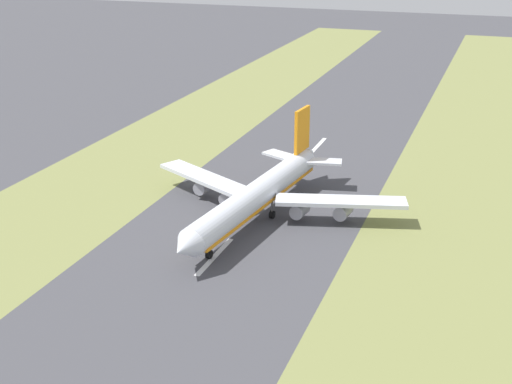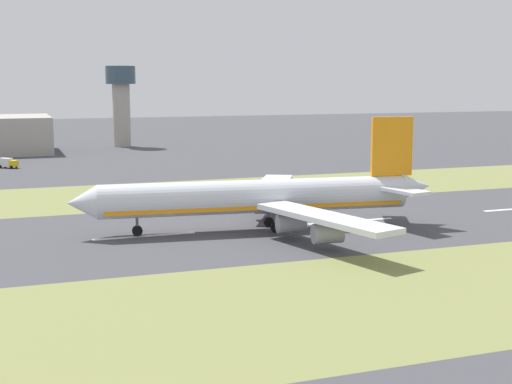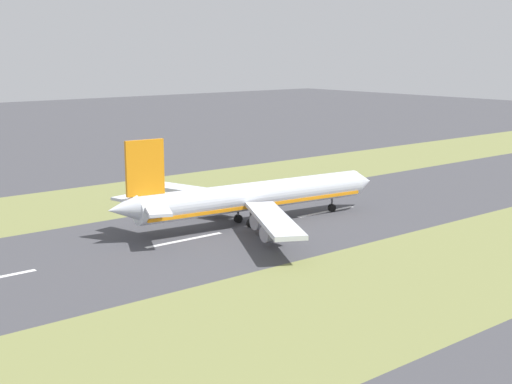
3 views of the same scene
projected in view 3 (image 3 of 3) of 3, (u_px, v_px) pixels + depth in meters
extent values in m
plane|color=#424247|center=(242.00, 229.00, 151.69)|extent=(800.00, 800.00, 0.00)
cube|color=olive|center=(135.00, 196.00, 185.72)|extent=(40.00, 600.00, 0.01)
cube|color=olive|center=(411.00, 280.00, 117.66)|extent=(40.00, 600.00, 0.01)
cube|color=silver|center=(185.00, 240.00, 142.60)|extent=(1.20, 18.00, 0.01)
cube|color=silver|center=(326.00, 212.00, 167.57)|extent=(1.20, 18.00, 0.01)
cylinder|color=silver|center=(256.00, 196.00, 155.19)|extent=(12.44, 56.32, 6.00)
cone|color=silver|center=(362.00, 182.00, 171.43)|extent=(6.42, 5.65, 5.88)
cone|color=silver|center=(122.00, 209.00, 138.52)|extent=(5.76, 6.55, 5.10)
cube|color=orange|center=(256.00, 203.00, 155.51)|extent=(11.88, 54.06, 0.70)
cube|color=silver|center=(189.00, 190.00, 165.93)|extent=(29.55, 13.46, 0.90)
cube|color=silver|center=(274.00, 220.00, 137.11)|extent=(28.33, 19.17, 0.90)
cylinder|color=#93939E|center=(220.00, 205.00, 161.13)|extent=(3.73, 5.14, 3.20)
cylinder|color=#93939E|center=(187.00, 200.00, 166.67)|extent=(3.73, 5.14, 3.20)
cylinder|color=#93939E|center=(263.00, 221.00, 146.31)|extent=(3.73, 5.14, 3.20)
cylinder|color=#93939E|center=(274.00, 233.00, 137.03)|extent=(3.73, 5.14, 3.20)
cube|color=orange|center=(145.00, 168.00, 139.68)|extent=(1.72, 8.04, 11.00)
cube|color=silver|center=(135.00, 200.00, 145.68)|extent=(10.67, 6.28, 0.60)
cube|color=silver|center=(158.00, 210.00, 136.62)|extent=(10.92, 8.17, 0.60)
cylinder|color=#59595E|center=(332.00, 201.00, 167.25)|extent=(0.50, 0.50, 3.20)
cylinder|color=black|center=(332.00, 208.00, 167.56)|extent=(1.10, 1.89, 1.80)
cylinder|color=#59595E|center=(238.00, 212.00, 156.46)|extent=(0.50, 0.50, 3.20)
cylinder|color=black|center=(238.00, 219.00, 156.77)|extent=(1.10, 1.89, 1.80)
cylinder|color=#59595E|center=(251.00, 216.00, 152.18)|extent=(0.50, 0.50, 3.20)
cylinder|color=black|center=(251.00, 223.00, 152.49)|extent=(1.10, 1.89, 1.80)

